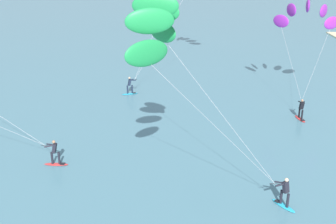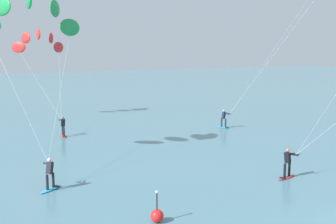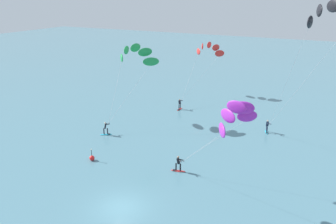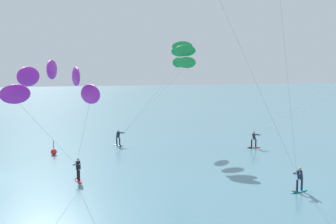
{
  "view_description": "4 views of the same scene",
  "coord_description": "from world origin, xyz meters",
  "px_view_note": "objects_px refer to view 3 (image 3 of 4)",
  "views": [
    {
      "loc": [
        -28.71,
        17.38,
        12.3
      ],
      "look_at": [
        -1.68,
        18.08,
        1.81
      ],
      "focal_mm": 43.81,
      "sensor_mm": 36.0,
      "label": 1
    },
    {
      "loc": [
        -15.28,
        -9.79,
        7.19
      ],
      "look_at": [
        -2.4,
        14.11,
        3.17
      ],
      "focal_mm": 46.41,
      "sensor_mm": 36.0,
      "label": 2
    },
    {
      "loc": [
        14.31,
        -19.29,
        16.92
      ],
      "look_at": [
        -2.89,
        14.34,
        3.48
      ],
      "focal_mm": 35.83,
      "sensor_mm": 36.0,
      "label": 3
    },
    {
      "loc": [
        31.41,
        7.5,
        8.52
      ],
      "look_at": [
        0.69,
        14.53,
        4.72
      ],
      "focal_mm": 44.23,
      "sensor_mm": 36.0,
      "label": 4
    }
  ],
  "objects_px": {
    "kitesurfer_mid_water": "(328,21)",
    "kitesurfer_nearshore": "(233,118)",
    "kitesurfer_far_out": "(208,51)",
    "marker_buoy": "(92,158)",
    "kitesurfer_downwind": "(135,56)"
  },
  "relations": [
    {
      "from": "kitesurfer_downwind",
      "to": "marker_buoy",
      "type": "xyz_separation_m",
      "value": [
        2.31,
        -12.67,
        -8.69
      ]
    },
    {
      "from": "kitesurfer_nearshore",
      "to": "kitesurfer_far_out",
      "type": "relative_size",
      "value": 0.71
    },
    {
      "from": "kitesurfer_nearshore",
      "to": "marker_buoy",
      "type": "bearing_deg",
      "value": -176.69
    },
    {
      "from": "kitesurfer_far_out",
      "to": "kitesurfer_downwind",
      "type": "bearing_deg",
      "value": -103.59
    },
    {
      "from": "kitesurfer_far_out",
      "to": "marker_buoy",
      "type": "relative_size",
      "value": 8.84
    },
    {
      "from": "marker_buoy",
      "to": "kitesurfer_nearshore",
      "type": "bearing_deg",
      "value": 3.31
    },
    {
      "from": "kitesurfer_mid_water",
      "to": "kitesurfer_far_out",
      "type": "bearing_deg",
      "value": 132.95
    },
    {
      "from": "marker_buoy",
      "to": "kitesurfer_mid_water",
      "type": "bearing_deg",
      "value": 24.41
    },
    {
      "from": "kitesurfer_nearshore",
      "to": "kitesurfer_mid_water",
      "type": "bearing_deg",
      "value": 55.92
    },
    {
      "from": "kitesurfer_mid_water",
      "to": "kitesurfer_nearshore",
      "type": "bearing_deg",
      "value": -124.08
    },
    {
      "from": "kitesurfer_downwind",
      "to": "marker_buoy",
      "type": "relative_size",
      "value": 7.72
    },
    {
      "from": "kitesurfer_downwind",
      "to": "marker_buoy",
      "type": "height_order",
      "value": "kitesurfer_downwind"
    },
    {
      "from": "kitesurfer_far_out",
      "to": "marker_buoy",
      "type": "distance_m",
      "value": 30.39
    },
    {
      "from": "kitesurfer_far_out",
      "to": "kitesurfer_nearshore",
      "type": "bearing_deg",
      "value": -65.49
    },
    {
      "from": "kitesurfer_nearshore",
      "to": "kitesurfer_downwind",
      "type": "height_order",
      "value": "kitesurfer_downwind"
    }
  ]
}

